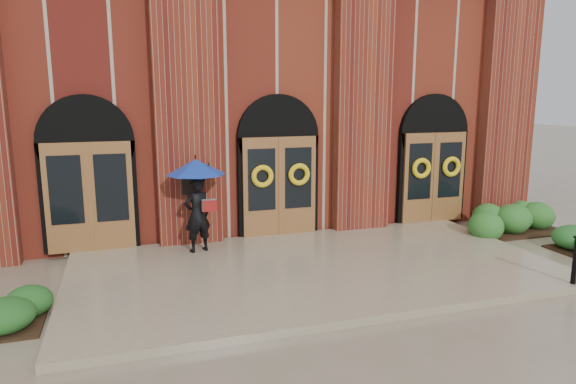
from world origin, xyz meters
name	(u,v)px	position (x,y,z in m)	size (l,w,h in m)	color
ground	(318,274)	(0.00, 0.00, 0.00)	(90.00, 90.00, 0.00)	gray
landing	(315,269)	(0.00, 0.15, 0.07)	(10.00, 5.30, 0.15)	gray
church_building	(230,99)	(0.00, 8.78, 3.50)	(16.20, 12.53, 7.00)	maroon
man_with_umbrella	(197,187)	(-2.20, 1.90, 1.64)	(1.67, 1.67, 2.13)	black
metal_post	(576,259)	(4.30, -2.35, 0.64)	(0.17, 0.17, 0.94)	black
hedge_wall_right	(511,220)	(6.13, 1.42, 0.36)	(2.78, 1.11, 0.71)	#286021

